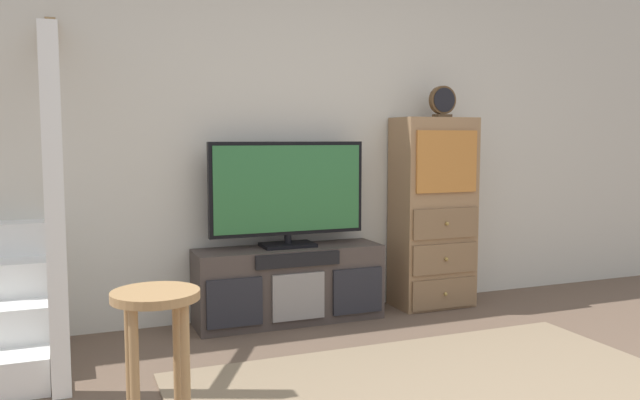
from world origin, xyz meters
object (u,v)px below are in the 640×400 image
side_cabinet (433,213)px  desk_clock (443,102)px  media_console (289,285)px  bar_stool_near (156,334)px  television (288,191)px

side_cabinet → desk_clock: 0.82m
media_console → bar_stool_near: bar_stool_near is taller
side_cabinet → media_console: bearing=-179.5°
media_console → desk_clock: 1.74m
side_cabinet → bar_stool_near: (-2.23, -1.61, -0.20)m
television → side_cabinet: size_ratio=0.77×
side_cabinet → desk_clock: (0.05, -0.01, 0.82)m
side_cabinet → desk_clock: desk_clock is taller
television → media_console: bearing=-90.0°
side_cabinet → desk_clock: size_ratio=6.08×
television → bar_stool_near: bearing=-123.9°
side_cabinet → bar_stool_near: size_ratio=2.09×
desk_clock → side_cabinet: bearing=164.7°
television → bar_stool_near: television is taller
media_console → side_cabinet: 1.22m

